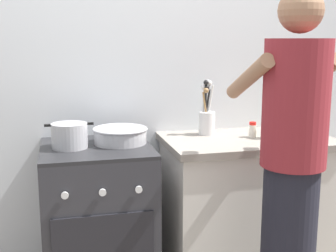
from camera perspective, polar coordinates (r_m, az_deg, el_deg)
name	(u,v)px	position (r m, az deg, el deg)	size (l,w,h in m)	color
back_wall	(177,76)	(2.85, 1.10, 6.49)	(3.20, 0.10, 2.50)	silver
countertop	(245,209)	(2.82, 9.92, -10.40)	(1.00, 0.60, 0.90)	silver
stove_range	(99,223)	(2.61, -8.90, -12.23)	(0.60, 0.62, 0.90)	#2D2D33
pot	(70,136)	(2.44, -12.52, -1.22)	(0.26, 0.19, 0.14)	#B2B2B7
mixing_bowl	(120,135)	(2.52, -6.15, -1.11)	(0.31, 0.31, 0.09)	#B7B7BC
utensil_crock	(207,117)	(2.74, 4.99, 1.10)	(0.10, 0.10, 0.34)	silver
spice_bottle	(252,130)	(2.71, 10.79, -0.47)	(0.04, 0.04, 0.09)	silver
oil_bottle	(281,119)	(2.70, 14.30, 0.89)	(0.07, 0.07, 0.27)	gold
person	(291,174)	(2.16, 15.56, -5.90)	(0.41, 0.50, 1.70)	black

